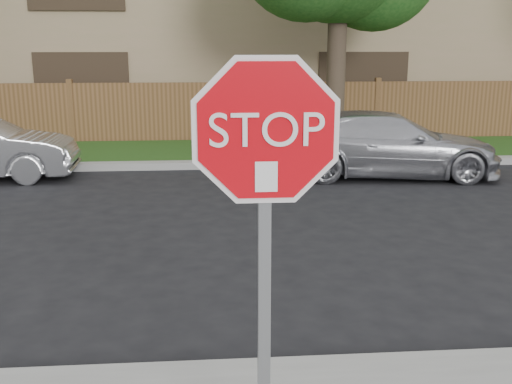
{
  "coord_description": "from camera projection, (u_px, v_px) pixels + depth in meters",
  "views": [
    {
      "loc": [
        -0.5,
        -4.34,
        2.55
      ],
      "look_at": [
        -0.22,
        -0.9,
        1.7
      ],
      "focal_mm": 42.0,
      "sensor_mm": 36.0,
      "label": 1
    }
  ],
  "objects": [
    {
      "name": "apartment_building",
      "position": [
        221.0,
        15.0,
        20.46
      ],
      "size": [
        35.2,
        9.2,
        7.2
      ],
      "color": "#99885F",
      "rests_on": "ground"
    },
    {
      "name": "sedan_right",
      "position": [
        386.0,
        144.0,
        11.81
      ],
      "size": [
        4.56,
        2.26,
        1.28
      ],
      "primitive_type": "imported",
      "rotation": [
        0.0,
        0.0,
        1.46
      ],
      "color": "#BBBCC3",
      "rests_on": "ground"
    },
    {
      "name": "grass_strip",
      "position": [
        230.0,
        152.0,
        14.32
      ],
      "size": [
        70.0,
        3.0,
        0.12
      ],
      "primitive_type": "cube",
      "color": "#1E4714",
      "rests_on": "ground"
    },
    {
      "name": "far_curb",
      "position": [
        233.0,
        164.0,
        12.72
      ],
      "size": [
        70.0,
        0.3,
        0.15
      ],
      "primitive_type": "cube",
      "color": "gray",
      "rests_on": "ground"
    },
    {
      "name": "stop_sign",
      "position": [
        265.0,
        195.0,
        2.96
      ],
      "size": [
        1.01,
        0.13,
        2.55
      ],
      "color": "gray",
      "rests_on": "sidewalk_near"
    },
    {
      "name": "ground",
      "position": [
        275.0,
        368.0,
        4.85
      ],
      "size": [
        90.0,
        90.0,
        0.0
      ],
      "primitive_type": "plane",
      "color": "black",
      "rests_on": "ground"
    },
    {
      "name": "fence",
      "position": [
        227.0,
        113.0,
        15.69
      ],
      "size": [
        70.0,
        0.12,
        1.6
      ],
      "primitive_type": "cube",
      "color": "brown",
      "rests_on": "ground"
    }
  ]
}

